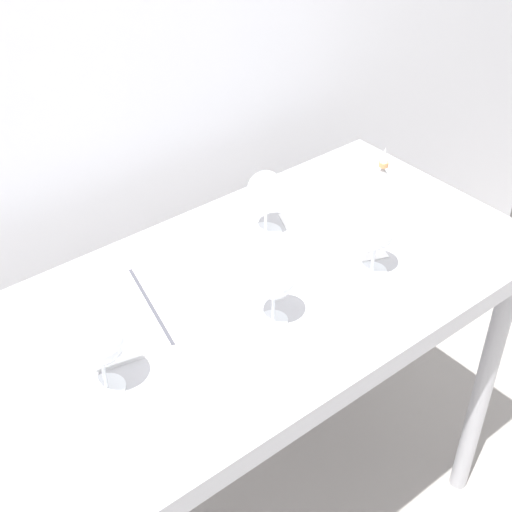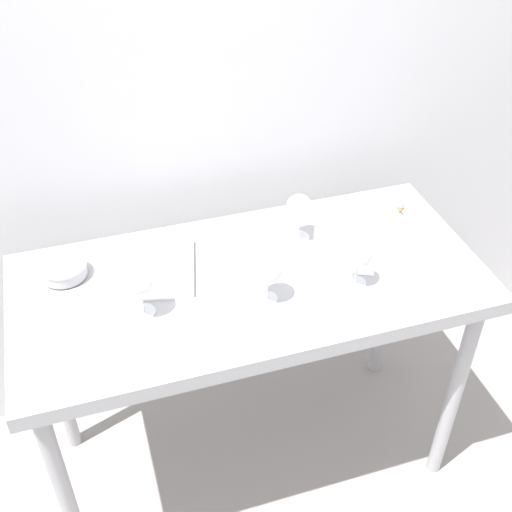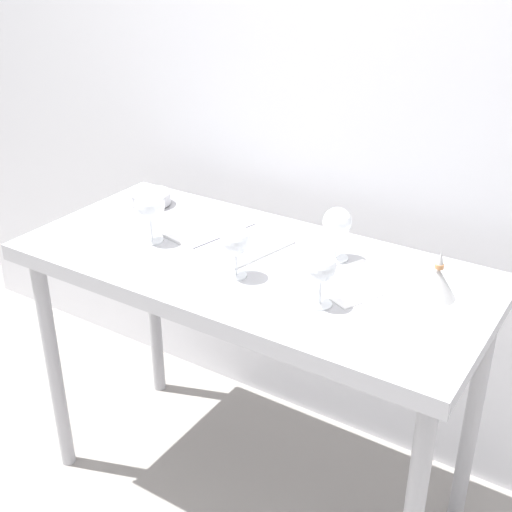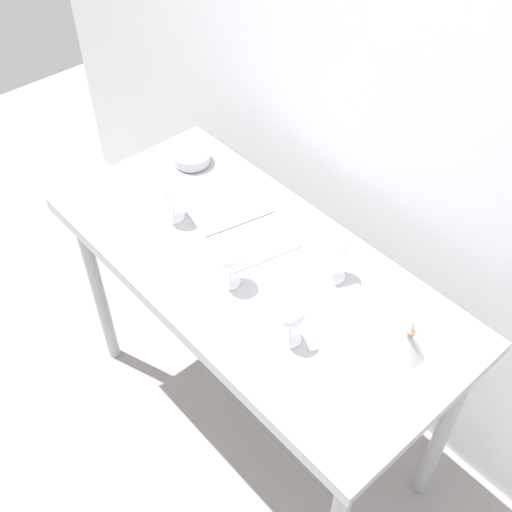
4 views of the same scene
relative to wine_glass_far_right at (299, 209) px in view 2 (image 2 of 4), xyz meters
name	(u,v)px [view 2 (image 2 of 4)]	position (x,y,z in m)	size (l,w,h in m)	color
ground_plane	(251,454)	(-0.20, -0.13, -1.01)	(6.00, 6.00, 0.00)	gray
back_wall	(203,84)	(-0.20, 0.36, 0.29)	(3.80, 0.04, 2.60)	silver
steel_counter	(250,303)	(-0.20, -0.14, -0.22)	(1.40, 0.65, 0.90)	#ACACB1
wine_glass_far_right	(299,209)	(0.00, 0.00, 0.00)	(0.08, 0.08, 0.16)	white
wine_glass_near_left	(139,281)	(-0.53, -0.20, 0.00)	(0.09, 0.09, 0.17)	white
wine_glass_near_right	(358,256)	(0.08, -0.26, -0.01)	(0.08, 0.08, 0.15)	white
wine_glass_near_center	(268,270)	(-0.18, -0.25, 0.00)	(0.09, 0.09, 0.15)	white
open_notebook	(195,269)	(-0.35, -0.06, -0.11)	(0.40, 0.33, 0.01)	white
tasting_sheet_upper	(343,250)	(0.11, -0.10, -0.11)	(0.19, 0.23, 0.00)	white
tasting_bowl	(64,269)	(-0.73, 0.03, -0.09)	(0.14, 0.14, 0.05)	#4C4C4C
decanter_funnel	(399,219)	(0.32, -0.06, -0.07)	(0.11, 0.11, 0.14)	#BBBBBB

